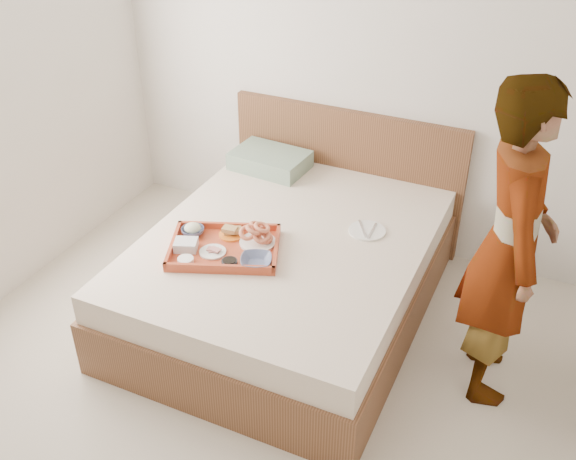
# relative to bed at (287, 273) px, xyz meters

# --- Properties ---
(ground) EXTENTS (3.50, 4.00, 0.01)m
(ground) POSITION_rel_bed_xyz_m (0.06, -1.00, -0.27)
(ground) COLOR beige
(ground) RESTS_ON ground
(wall_back) EXTENTS (3.50, 0.01, 2.60)m
(wall_back) POSITION_rel_bed_xyz_m (0.06, 1.00, 1.04)
(wall_back) COLOR silver
(wall_back) RESTS_ON ground
(bed) EXTENTS (1.65, 2.00, 0.53)m
(bed) POSITION_rel_bed_xyz_m (0.00, 0.00, 0.00)
(bed) COLOR brown
(bed) RESTS_ON ground
(headboard) EXTENTS (1.65, 0.06, 0.95)m
(headboard) POSITION_rel_bed_xyz_m (0.00, 0.97, 0.21)
(headboard) COLOR brown
(headboard) RESTS_ON ground
(pillow) EXTENTS (0.53, 0.38, 0.12)m
(pillow) POSITION_rel_bed_xyz_m (-0.47, 0.74, 0.33)
(pillow) COLOR #8E9E8B
(pillow) RESTS_ON bed
(tray) EXTENTS (0.73, 0.63, 0.06)m
(tray) POSITION_rel_bed_xyz_m (-0.26, -0.28, 0.29)
(tray) COLOR #BC3F2B
(tray) RESTS_ON bed
(prawn_plate) EXTENTS (0.27, 0.27, 0.01)m
(prawn_plate) POSITION_rel_bed_xyz_m (-0.12, -0.15, 0.29)
(prawn_plate) COLOR white
(prawn_plate) RESTS_ON tray
(navy_bowl_big) EXTENTS (0.22, 0.22, 0.04)m
(navy_bowl_big) POSITION_rel_bed_xyz_m (-0.03, -0.34, 0.30)
(navy_bowl_big) COLOR navy
(navy_bowl_big) RESTS_ON tray
(sauce_dish) EXTENTS (0.11, 0.11, 0.03)m
(sauce_dish) POSITION_rel_bed_xyz_m (-0.16, -0.41, 0.30)
(sauce_dish) COLOR black
(sauce_dish) RESTS_ON tray
(meat_plate) EXTENTS (0.19, 0.19, 0.01)m
(meat_plate) POSITION_rel_bed_xyz_m (-0.30, -0.34, 0.29)
(meat_plate) COLOR white
(meat_plate) RESTS_ON tray
(bread_plate) EXTENTS (0.19, 0.19, 0.01)m
(bread_plate) POSITION_rel_bed_xyz_m (-0.29, -0.14, 0.29)
(bread_plate) COLOR orange
(bread_plate) RESTS_ON tray
(salad_bowl) EXTENTS (0.17, 0.17, 0.04)m
(salad_bowl) POSITION_rel_bed_xyz_m (-0.50, -0.23, 0.30)
(salad_bowl) COLOR navy
(salad_bowl) RESTS_ON tray
(plastic_tub) EXTENTS (0.16, 0.14, 0.06)m
(plastic_tub) POSITION_rel_bed_xyz_m (-0.45, -0.38, 0.31)
(plastic_tub) COLOR silver
(plastic_tub) RESTS_ON tray
(cheese_round) EXTENTS (0.11, 0.11, 0.03)m
(cheese_round) POSITION_rel_bed_xyz_m (-0.39, -0.49, 0.30)
(cheese_round) COLOR white
(cheese_round) RESTS_ON tray
(dinner_plate) EXTENTS (0.27, 0.27, 0.01)m
(dinner_plate) POSITION_rel_bed_xyz_m (0.40, 0.25, 0.27)
(dinner_plate) COLOR white
(dinner_plate) RESTS_ON bed
(person) EXTENTS (0.57, 0.72, 1.73)m
(person) POSITION_rel_bed_xyz_m (1.22, -0.08, 0.60)
(person) COLOR beige
(person) RESTS_ON ground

